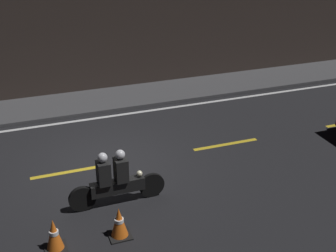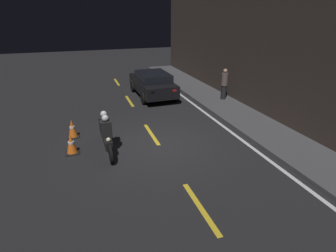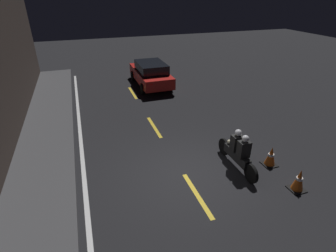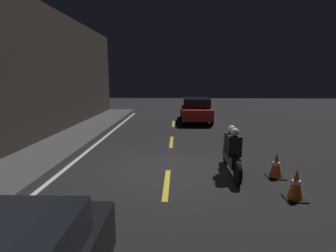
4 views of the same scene
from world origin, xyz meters
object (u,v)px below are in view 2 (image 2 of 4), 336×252
object	(u,v)px
traffic_cone_mid	(71,144)
pedestrian	(224,84)
traffic_cone_near	(72,129)
motorcycle	(106,133)
van_black	(152,83)

from	to	relation	value
traffic_cone_mid	pedestrian	xyz separation A→B (m)	(-3.39, 7.77, 0.62)
traffic_cone_near	traffic_cone_mid	size ratio (longest dim) A/B	1.03
motorcycle	pedestrian	xyz separation A→B (m)	(-3.60, 6.61, 0.31)
van_black	pedestrian	distance (m)	3.98
motorcycle	pedestrian	bearing A→B (deg)	118.16
traffic_cone_mid	pedestrian	distance (m)	8.51
van_black	motorcycle	distance (m)	6.59
van_black	traffic_cone_near	world-z (taller)	van_black
motorcycle	traffic_cone_mid	distance (m)	1.22
traffic_cone_mid	van_black	bearing A→B (deg)	141.33
van_black	traffic_cone_mid	bearing A→B (deg)	140.51
traffic_cone_near	traffic_cone_mid	bearing A→B (deg)	-1.82
traffic_cone_near	pedestrian	size ratio (longest dim) A/B	0.44
motorcycle	traffic_cone_mid	bearing A→B (deg)	-100.45
motorcycle	traffic_cone_mid	size ratio (longest dim) A/B	3.26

